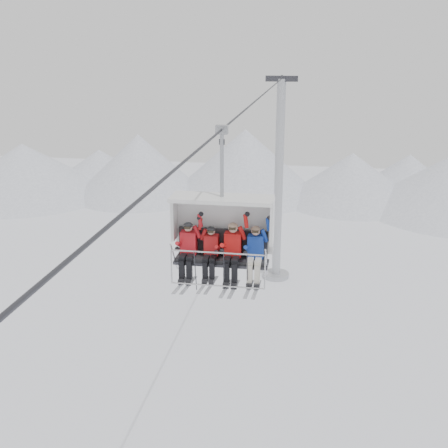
% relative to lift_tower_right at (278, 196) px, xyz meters
% --- Properties ---
extents(ridgeline, '(72.00, 21.00, 7.00)m').
position_rel_lift_tower_right_xyz_m(ridgeline, '(-1.58, 20.05, -2.94)').
color(ridgeline, silver).
rests_on(ridgeline, ground).
extents(lift_tower_right, '(2.00, 1.80, 13.48)m').
position_rel_lift_tower_right_xyz_m(lift_tower_right, '(0.00, 0.00, 0.00)').
color(lift_tower_right, '#A2A4A9').
rests_on(lift_tower_right, ground).
extents(haul_cable, '(0.06, 50.00, 0.06)m').
position_rel_lift_tower_right_xyz_m(haul_cable, '(0.00, -22.00, 7.52)').
color(haul_cable, '#2F2F34').
rests_on(haul_cable, lift_tower_left).
extents(chairlift_carrier, '(2.62, 1.17, 3.98)m').
position_rel_lift_tower_right_xyz_m(chairlift_carrier, '(0.00, -22.19, 4.95)').
color(chairlift_carrier, black).
rests_on(chairlift_carrier, haul_cable).
extents(skier_far_left, '(0.41, 1.69, 1.65)m').
position_rel_lift_tower_right_xyz_m(skier_far_left, '(-0.87, -22.50, 4.44)').
color(skier_far_left, red).
rests_on(skier_far_left, chairlift_carrier).
extents(skier_center_left, '(0.37, 1.69, 1.51)m').
position_rel_lift_tower_right_xyz_m(skier_center_left, '(-0.27, -22.51, 4.40)').
color(skier_center_left, '#AB1617').
rests_on(skier_center_left, chairlift_carrier).
extents(skier_center_right, '(0.43, 1.69, 1.71)m').
position_rel_lift_tower_right_xyz_m(skier_center_right, '(0.30, -22.50, 4.46)').
color(skier_center_right, red).
rests_on(skier_center_right, chairlift_carrier).
extents(skier_far_right, '(0.41, 1.69, 1.63)m').
position_rel_lift_tower_right_xyz_m(skier_far_right, '(0.89, -22.50, 4.43)').
color(skier_far_right, navy).
rests_on(skier_far_right, chairlift_carrier).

